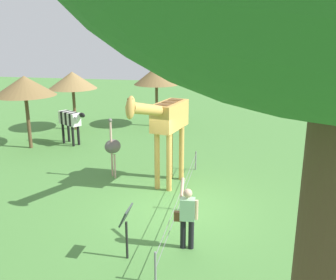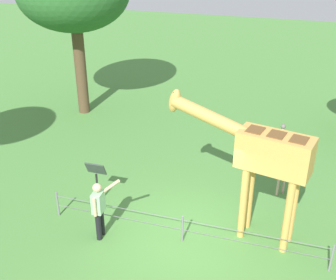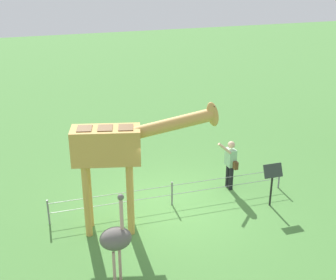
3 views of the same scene
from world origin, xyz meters
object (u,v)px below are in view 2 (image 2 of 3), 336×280
object	(u,v)px
info_sign	(96,174)
ostrich	(284,159)
giraffe	(262,155)
visitor	(99,207)

from	to	relation	value
info_sign	ostrich	bearing A→B (deg)	-157.72
ostrich	info_sign	distance (m)	5.30
giraffe	info_sign	size ratio (longest dim) A/B	2.81
ostrich	visitor	bearing A→B (deg)	38.44
giraffe	info_sign	distance (m)	4.60
giraffe	visitor	size ratio (longest dim) A/B	2.21
ostrich	info_sign	bearing A→B (deg)	22.28
ostrich	info_sign	world-z (taller)	ostrich
giraffe	visitor	distance (m)	4.13
giraffe	visitor	world-z (taller)	giraffe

